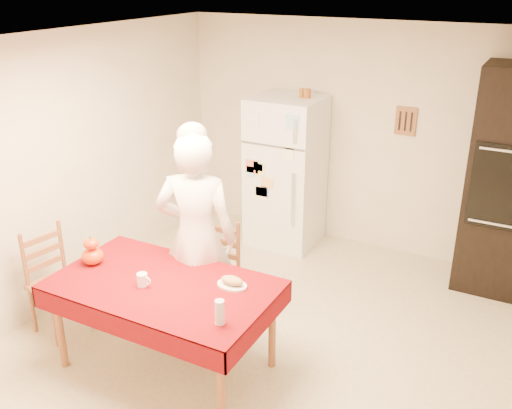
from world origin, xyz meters
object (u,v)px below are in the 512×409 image
Objects in this scene: seated_woman at (197,238)px; refrigerator at (286,172)px; chair_far at (215,268)px; chair_left at (53,277)px; coffee_mug at (142,280)px; bread_plate at (232,285)px; oven_cabinet at (507,183)px; pumpkin_lower at (93,256)px; wine_glass at (220,312)px; dining_table at (163,291)px.

refrigerator is at bearing -104.55° from seated_woman.
chair_far is (0.12, -1.74, -0.34)m from refrigerator.
coffee_mug is at bearing -83.60° from chair_left.
chair_left reaches higher than coffee_mug.
refrigerator is 17.00× the size of coffee_mug.
oven_cabinet is at bearing 55.12° from bread_plate.
pumpkin_lower is 0.74× the size of bread_plate.
chair_left is 5.36× the size of pumpkin_lower.
oven_cabinet is 12.50× the size of wine_glass.
dining_table is 0.72m from wine_glass.
coffee_mug is at bearing -93.94° from chair_far.
wine_glass is 0.49m from bread_plate.
bread_plate is (0.60, 0.30, -0.04)m from coffee_mug.
pumpkin_lower is (-0.67, -0.51, -0.09)m from seated_woman.
dining_table is at bearing -86.60° from refrigerator.
chair_far is 1.08m from pumpkin_lower.
refrigerator is at bearing 106.26° from wine_glass.
bread_plate is (-1.64, -2.36, -0.33)m from oven_cabinet.
dining_table is 9.60× the size of pumpkin_lower.
coffee_mug is (-0.10, -0.60, -0.11)m from seated_woman.
chair_far is 0.52× the size of seated_woman.
oven_cabinet is at bearing 62.35° from wine_glass.
oven_cabinet is 3.82m from pumpkin_lower.
chair_left is (-3.31, -2.58, -0.59)m from oven_cabinet.
pumpkin_lower is 1.19m from bread_plate.
refrigerator reaches higher than coffee_mug.
pumpkin_lower is at bearing 171.00° from coffee_mug.
seated_woman is at bearing -55.05° from chair_left.
chair_left reaches higher than dining_table.
dining_table is at bearing 73.83° from seated_woman.
coffee_mug is at bearing -9.00° from pumpkin_lower.
refrigerator is at bearing -178.82° from oven_cabinet.
seated_woman is at bearing -86.67° from chair_far.
chair_far reaches higher than coffee_mug.
chair_left is 5.40× the size of wine_glass.
seated_woman is 7.66× the size of bread_plate.
coffee_mug is 0.57× the size of wine_glass.
pumpkin_lower is at bearing 19.01° from seated_woman.
wine_glass reaches higher than pumpkin_lower.
oven_cabinet is (2.28, 0.05, 0.25)m from refrigerator.
chair_left is 1.33m from seated_woman.
pumpkin_lower is at bearing -179.71° from dining_table.
refrigerator is 9.60× the size of pumpkin_lower.
seated_woman reaches higher than chair_far.
refrigerator is at bearing 96.06° from chair_far.
chair_far is (-0.03, 0.78, -0.18)m from dining_table.
wine_glass is (1.34, -0.24, 0.02)m from pumpkin_lower.
seated_woman is 1.01m from wine_glass.
oven_cabinet reaches higher than dining_table.
bread_plate is (1.17, 0.21, -0.06)m from pumpkin_lower.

